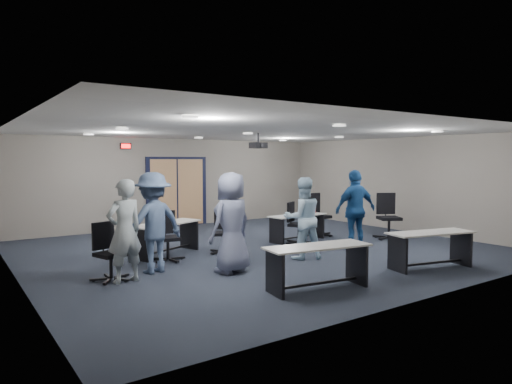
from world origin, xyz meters
TOP-DOWN VIEW (x-y plane):
  - floor at (0.00, 0.00)m, footprint 10.00×10.00m
  - back_wall at (0.00, 4.50)m, footprint 10.00×0.04m
  - front_wall at (0.00, -4.50)m, footprint 10.00×0.04m
  - left_wall at (-5.00, 0.00)m, footprint 0.04×9.00m
  - right_wall at (5.00, 0.00)m, footprint 0.04×9.00m
  - ceiling at (0.00, 0.00)m, footprint 10.00×9.00m
  - double_door at (0.00, 4.46)m, footprint 2.00×0.07m
  - exit_sign at (-1.60, 4.44)m, footprint 0.32×0.07m
  - ceiling_projector at (0.30, 0.50)m, footprint 0.35×0.32m
  - ceiling_can_lights at (0.00, 0.25)m, footprint 6.24×5.74m
  - table_front_left at (-1.15, -3.22)m, footprint 1.80×0.83m
  - table_front_right at (1.58, -3.36)m, footprint 1.79×0.95m
  - table_back_left at (-2.05, 0.66)m, footprint 1.79×1.16m
  - table_back_right at (1.43, 0.37)m, footprint 1.68×0.71m
  - chair_back_a at (-2.26, 0.04)m, footprint 0.72×0.72m
  - chair_back_b at (-0.94, 0.06)m, footprint 0.82×0.82m
  - chair_back_c at (1.17, 0.01)m, footprint 0.88×0.88m
  - chair_back_d at (2.36, 0.58)m, footprint 0.73×0.73m
  - chair_loose_left at (-3.68, -0.84)m, footprint 0.78×0.78m
  - chair_loose_right at (3.52, -0.82)m, footprint 1.02×1.02m
  - person_gray at (-3.51, -1.06)m, footprint 0.70×0.53m
  - person_plaid at (-1.69, -1.50)m, footprint 1.01×0.78m
  - person_lightblue at (0.13, -1.35)m, footprint 0.99×0.87m
  - person_navy at (1.78, -1.26)m, footprint 1.13×0.60m
  - person_back at (-2.87, -0.70)m, footprint 1.27×0.86m

SIDE VIEW (x-z plane):
  - floor at x=0.00m, z-range 0.00..0.00m
  - table_back_right at x=1.43m, z-range 0.07..0.84m
  - table_front_right at x=1.58m, z-range 0.13..0.82m
  - table_back_left at x=-2.05m, z-range 0.00..0.95m
  - chair_back_b at x=-0.94m, z-range 0.00..0.96m
  - table_front_left at x=-1.15m, z-range 0.13..0.83m
  - chair_loose_left at x=-3.68m, z-range 0.00..0.99m
  - chair_back_a at x=-2.26m, z-range 0.00..1.01m
  - chair_back_c at x=1.17m, z-range 0.00..1.02m
  - chair_back_d at x=2.36m, z-range 0.00..1.15m
  - chair_loose_right at x=3.52m, z-range 0.00..1.19m
  - person_lightblue at x=0.13m, z-range 0.00..1.69m
  - person_gray at x=-3.51m, z-range 0.00..1.74m
  - person_plaid at x=-1.69m, z-range 0.00..1.83m
  - person_navy at x=1.78m, z-range 0.00..1.83m
  - person_back at x=-2.87m, z-range 0.00..1.83m
  - double_door at x=0.00m, z-range -0.05..2.15m
  - back_wall at x=0.00m, z-range 0.00..2.70m
  - front_wall at x=0.00m, z-range 0.00..2.70m
  - left_wall at x=-5.00m, z-range 0.00..2.70m
  - right_wall at x=5.00m, z-range 0.00..2.70m
  - ceiling_projector at x=0.30m, z-range 2.22..2.59m
  - exit_sign at x=-1.60m, z-range 2.36..2.54m
  - ceiling_can_lights at x=0.00m, z-range 2.66..2.68m
  - ceiling at x=0.00m, z-range 2.68..2.72m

